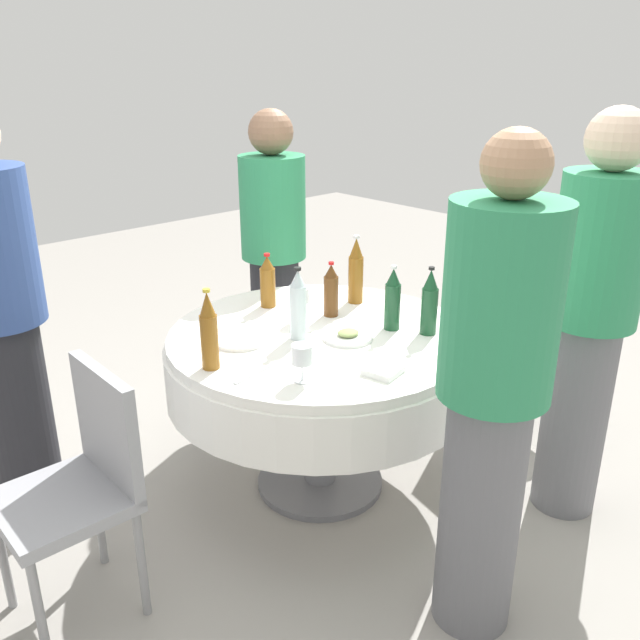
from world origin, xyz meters
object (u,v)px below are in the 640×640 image
bottle_dark_green_front (429,303)px  chair_rear (509,333)px  bottle_amber_rear (356,272)px  plate_inner (240,339)px  bottle_amber_mid (209,332)px  bottle_amber_outer (268,282)px  bottle_brown_left (331,291)px  wine_glass_outer (302,355)px  person_right (274,255)px  plate_west (348,336)px  chair_left (83,475)px  wine_glass_south (301,297)px  bottle_dark_green_south (393,300)px  person_outer (590,315)px  dining_table (320,366)px  bottle_clear_right (298,306)px  person_mid (492,394)px  person_front (1,319)px

bottle_dark_green_front → chair_rear: 0.81m
bottle_amber_rear → plate_inner: bottle_amber_rear is taller
bottle_amber_mid → bottle_amber_outer: bottle_amber_mid is taller
bottle_brown_left → wine_glass_outer: bottle_brown_left is taller
bottle_dark_green_front → chair_rear: (0.73, 0.05, -0.35)m
wine_glass_outer → person_right: person_right is taller
bottle_amber_outer → person_right: 0.55m
plate_west → chair_left: 1.11m
bottle_amber_mid → wine_glass_south: bottle_amber_mid is taller
bottle_dark_green_south → person_outer: bearing=-56.4°
plate_west → person_outer: (0.64, -0.69, 0.12)m
bottle_dark_green_front → bottle_amber_outer: bearing=111.4°
bottle_amber_rear → bottle_brown_left: bearing=-166.8°
dining_table → bottle_clear_right: bottle_clear_right is taller
plate_west → plate_inner: 0.43m
bottle_amber_mid → person_mid: person_mid is taller
person_front → chair_rear: (2.06, -0.95, -0.36)m
bottle_clear_right → wine_glass_south: 0.20m
bottle_dark_green_south → bottle_brown_left: bottle_dark_green_south is taller
bottle_brown_left → plate_west: 0.29m
wine_glass_south → person_mid: size_ratio=0.09×
wine_glass_outer → person_right: 1.33m
wine_glass_south → bottle_clear_right: bearing=-134.6°
bottle_brown_left → person_front: bearing=154.0°
bottle_amber_outer → person_front: 1.10m
bottle_dark_green_south → bottle_amber_rear: (0.13, 0.33, 0.02)m
chair_rear → plate_west: bearing=-83.6°
bottle_clear_right → bottle_amber_outer: (0.15, 0.38, -0.02)m
bottle_dark_green_front → person_front: person_front is taller
bottle_amber_outer → person_outer: bearing=-62.4°
wine_glass_outer → person_mid: 0.66m
bottle_dark_green_front → bottle_amber_mid: size_ratio=0.93×
bottle_amber_rear → chair_left: bottle_amber_rear is taller
person_front → person_right: bearing=-51.4°
dining_table → chair_left: 1.04m
bottle_brown_left → plate_inner: 0.48m
person_mid → bottle_clear_right: bearing=-83.5°
bottle_brown_left → chair_left: size_ratio=0.28×
wine_glass_outer → person_front: (-0.66, 0.97, 0.04)m
bottle_brown_left → chair_rear: 1.01m
bottle_dark_green_front → chair_rear: bottle_dark_green_front is taller
bottle_clear_right → bottle_amber_outer: 0.40m
bottle_brown_left → person_right: person_right is taller
bottle_dark_green_front → person_outer: 0.62m
bottle_dark_green_front → bottle_amber_outer: 0.75m
bottle_amber_mid → bottle_amber_rear: size_ratio=0.96×
chair_left → plate_west: bearing=-96.6°
wine_glass_south → person_front: size_ratio=0.09×
bottle_amber_mid → person_front: (-0.49, 0.66, -0.01)m
person_mid → chair_left: bearing=-37.3°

